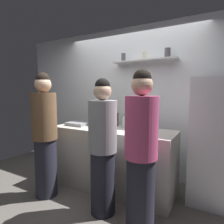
{
  "coord_description": "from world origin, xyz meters",
  "views": [
    {
      "loc": [
        1.4,
        -1.95,
        1.48
      ],
      "look_at": [
        0.01,
        0.52,
        1.18
      ],
      "focal_mm": 30.68,
      "sensor_mm": 36.0,
      "label": 1
    }
  ],
  "objects": [
    {
      "name": "person_pink_top",
      "position": [
        0.72,
        -0.14,
        0.85
      ],
      "size": [
        0.34,
        0.34,
        1.71
      ],
      "rotation": [
        0.0,
        0.0,
        4.33
      ],
      "color": "#262633",
      "rests_on": "ground"
    },
    {
      "name": "baking_pan",
      "position": [
        -0.62,
        0.47,
        0.96
      ],
      "size": [
        0.34,
        0.24,
        0.05
      ],
      "primitive_type": "cube",
      "color": "gray",
      "rests_on": "counter"
    },
    {
      "name": "water_bottle_plastic",
      "position": [
        0.14,
        0.68,
        1.02
      ],
      "size": [
        0.08,
        0.08,
        0.21
      ],
      "color": "silver",
      "rests_on": "counter"
    },
    {
      "name": "counter",
      "position": [
        0.01,
        0.52,
        0.47
      ],
      "size": [
        1.88,
        0.65,
        0.93
      ],
      "primitive_type": "cube",
      "color": "#B7B2A8",
      "rests_on": "ground"
    },
    {
      "name": "wine_bottle_pale_glass",
      "position": [
        0.68,
        0.26,
        1.05
      ],
      "size": [
        0.07,
        0.07,
        0.33
      ],
      "color": "#B2BFB2",
      "rests_on": "counter"
    },
    {
      "name": "ground_plane",
      "position": [
        0.0,
        0.0,
        0.0
      ],
      "size": [
        5.28,
        5.28,
        0.0
      ],
      "primitive_type": "plane",
      "color": "#59544F"
    },
    {
      "name": "person_brown_jacket",
      "position": [
        -0.7,
        -0.13,
        0.87
      ],
      "size": [
        0.34,
        0.34,
        1.74
      ],
      "rotation": [
        0.0,
        0.0,
        4.86
      ],
      "color": "#262633",
      "rests_on": "ground"
    },
    {
      "name": "person_grey_hoodie",
      "position": [
        0.21,
        -0.07,
        0.81
      ],
      "size": [
        0.34,
        0.34,
        1.64
      ],
      "rotation": [
        0.0,
        0.0,
        3.08
      ],
      "color": "#262633",
      "rests_on": "ground"
    },
    {
      "name": "utensil_holder",
      "position": [
        -0.48,
        0.7,
        0.99
      ],
      "size": [
        0.11,
        0.11,
        0.22
      ],
      "color": "#B2B2B7",
      "rests_on": "counter"
    },
    {
      "name": "wine_bottle_amber_glass",
      "position": [
        -0.03,
        0.74,
        1.05
      ],
      "size": [
        0.07,
        0.07,
        0.33
      ],
      "color": "#472814",
      "rests_on": "counter"
    },
    {
      "name": "back_wall_assembly",
      "position": [
        0.0,
        1.25,
        1.3
      ],
      "size": [
        4.8,
        0.32,
        2.6
      ],
      "color": "white",
      "rests_on": "ground"
    },
    {
      "name": "refrigerator",
      "position": [
        1.39,
        0.85,
        0.83
      ],
      "size": [
        0.63,
        0.62,
        1.66
      ],
      "color": "silver",
      "rests_on": "ground"
    },
    {
      "name": "wine_bottle_green_glass",
      "position": [
        -0.2,
        0.54,
        1.06
      ],
      "size": [
        0.07,
        0.07,
        0.32
      ],
      "color": "#19471E",
      "rests_on": "counter"
    }
  ]
}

